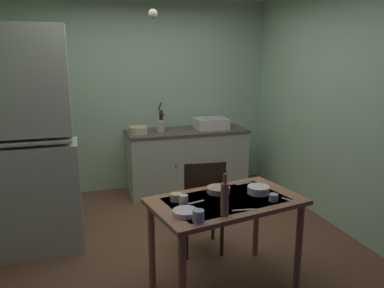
% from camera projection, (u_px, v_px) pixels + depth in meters
% --- Properties ---
extents(ground_plane, '(4.61, 4.61, 0.00)m').
position_uv_depth(ground_plane, '(176.00, 242.00, 3.84)').
color(ground_plane, brown).
extents(wall_back, '(3.71, 0.10, 2.62)m').
position_uv_depth(wall_back, '(142.00, 96.00, 5.24)').
color(wall_back, '#ABCFAC').
rests_on(wall_back, ground).
extents(wall_right, '(0.10, 3.67, 2.62)m').
position_uv_depth(wall_right, '(340.00, 108.00, 4.06)').
color(wall_right, '#ABD3AF').
rests_on(wall_right, ground).
extents(hutch_cabinet, '(0.89, 0.45, 2.13)m').
position_uv_depth(hutch_cabinet, '(27.00, 151.00, 3.47)').
color(hutch_cabinet, '#AFBAA2').
rests_on(hutch_cabinet, ground).
extents(counter_cabinet, '(1.65, 0.64, 0.86)m').
position_uv_depth(counter_cabinet, '(187.00, 160.00, 5.25)').
color(counter_cabinet, '#AFBAA2').
rests_on(counter_cabinet, ground).
extents(sink_basin, '(0.44, 0.34, 0.15)m').
position_uv_depth(sink_basin, '(211.00, 123.00, 5.24)').
color(sink_basin, white).
rests_on(sink_basin, counter_cabinet).
extents(hand_pump, '(0.05, 0.27, 0.39)m').
position_uv_depth(hand_pump, '(161.00, 119.00, 5.06)').
color(hand_pump, '#232328').
rests_on(hand_pump, counter_cabinet).
extents(mixing_bowl_counter, '(0.24, 0.24, 0.09)m').
position_uv_depth(mixing_bowl_counter, '(139.00, 130.00, 4.91)').
color(mixing_bowl_counter, beige).
rests_on(mixing_bowl_counter, counter_cabinet).
extents(stoneware_crock, '(0.11, 0.11, 0.15)m').
position_uv_depth(stoneware_crock, '(161.00, 127.00, 5.00)').
color(stoneware_crock, beige).
rests_on(stoneware_crock, counter_cabinet).
extents(dining_table, '(1.28, 0.89, 0.76)m').
position_uv_depth(dining_table, '(226.00, 212.00, 2.97)').
color(dining_table, '#9E6B4B').
rests_on(dining_table, ground).
extents(chair_far_side, '(0.44, 0.44, 0.94)m').
position_uv_depth(chair_far_side, '(202.00, 205.00, 3.54)').
color(chair_far_side, '#31261C').
rests_on(chair_far_side, ground).
extents(serving_bowl_wide, '(0.19, 0.19, 0.05)m').
position_uv_depth(serving_bowl_wide, '(218.00, 190.00, 3.09)').
color(serving_bowl_wide, tan).
rests_on(serving_bowl_wide, dining_table).
extents(soup_bowl_small, '(0.18, 0.18, 0.06)m').
position_uv_depth(soup_bowl_small, '(258.00, 190.00, 3.07)').
color(soup_bowl_small, white).
rests_on(soup_bowl_small, dining_table).
extents(sauce_dish, '(0.18, 0.18, 0.04)m').
position_uv_depth(sauce_dish, '(185.00, 212.00, 2.66)').
color(sauce_dish, white).
rests_on(sauce_dish, dining_table).
extents(mug_dark, '(0.08, 0.08, 0.08)m').
position_uv_depth(mug_dark, '(198.00, 216.00, 2.54)').
color(mug_dark, '#9EB2C6').
rests_on(mug_dark, dining_table).
extents(teacup_cream, '(0.07, 0.07, 0.06)m').
position_uv_depth(teacup_cream, '(274.00, 197.00, 2.91)').
color(teacup_cream, '#9EB2C6').
rests_on(teacup_cream, dining_table).
extents(teacup_mint, '(0.07, 0.07, 0.09)m').
position_uv_depth(teacup_mint, '(184.00, 201.00, 2.80)').
color(teacup_mint, white).
rests_on(teacup_mint, dining_table).
extents(mug_tall, '(0.09, 0.09, 0.06)m').
position_uv_depth(mug_tall, '(176.00, 197.00, 2.91)').
color(mug_tall, beige).
rests_on(mug_tall, dining_table).
extents(glass_bottle, '(0.06, 0.06, 0.31)m').
position_uv_depth(glass_bottle, '(225.00, 198.00, 2.62)').
color(glass_bottle, olive).
rests_on(glass_bottle, dining_table).
extents(table_knife, '(0.17, 0.04, 0.00)m').
position_uv_depth(table_knife, '(244.00, 210.00, 2.74)').
color(table_knife, silver).
rests_on(table_knife, dining_table).
extents(teaspoon_near_bowl, '(0.14, 0.06, 0.00)m').
position_uv_depth(teaspoon_near_bowl, '(196.00, 202.00, 2.88)').
color(teaspoon_near_bowl, beige).
rests_on(teaspoon_near_bowl, dining_table).
extents(teaspoon_by_cup, '(0.07, 0.12, 0.00)m').
position_uv_depth(teaspoon_by_cup, '(289.00, 200.00, 2.93)').
color(teaspoon_by_cup, beige).
rests_on(teaspoon_by_cup, dining_table).
extents(serving_spoon, '(0.16, 0.04, 0.00)m').
position_uv_depth(serving_spoon, '(244.00, 183.00, 3.30)').
color(serving_spoon, beige).
rests_on(serving_spoon, dining_table).
extents(pendant_bulb, '(0.08, 0.08, 0.08)m').
position_uv_depth(pendant_bulb, '(153.00, 14.00, 3.15)').
color(pendant_bulb, '#F9EFCC').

